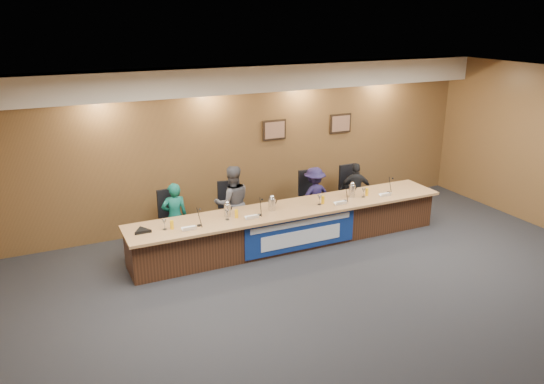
% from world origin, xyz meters
% --- Properties ---
extents(floor, '(10.00, 10.00, 0.00)m').
position_xyz_m(floor, '(0.00, 0.00, 0.00)').
color(floor, black).
rests_on(floor, ground).
extents(ceiling, '(10.00, 8.00, 0.04)m').
position_xyz_m(ceiling, '(0.00, 0.00, 3.20)').
color(ceiling, silver).
rests_on(ceiling, wall_back).
extents(wall_back, '(10.00, 0.04, 3.20)m').
position_xyz_m(wall_back, '(0.00, 4.00, 1.60)').
color(wall_back, brown).
rests_on(wall_back, floor).
extents(soffit, '(10.00, 0.50, 0.50)m').
position_xyz_m(soffit, '(0.00, 3.75, 2.95)').
color(soffit, beige).
rests_on(soffit, wall_back).
extents(dais_body, '(6.00, 0.80, 0.70)m').
position_xyz_m(dais_body, '(0.00, 2.40, 0.35)').
color(dais_body, '#3E2213').
rests_on(dais_body, floor).
extents(dais_top, '(6.10, 0.95, 0.05)m').
position_xyz_m(dais_top, '(0.00, 2.35, 0.72)').
color(dais_top, '#A97748').
rests_on(dais_top, dais_body).
extents(banner, '(2.20, 0.02, 0.65)m').
position_xyz_m(banner, '(0.00, 1.99, 0.38)').
color(banner, navy).
rests_on(banner, dais_body).
extents(banner_text_upper, '(2.00, 0.01, 0.10)m').
position_xyz_m(banner_text_upper, '(0.00, 1.97, 0.58)').
color(banner_text_upper, silver).
rests_on(banner_text_upper, banner).
extents(banner_text_lower, '(1.60, 0.01, 0.28)m').
position_xyz_m(banner_text_lower, '(0.00, 1.97, 0.30)').
color(banner_text_lower, silver).
rests_on(banner_text_lower, banner).
extents(wall_photo_left, '(0.52, 0.04, 0.42)m').
position_xyz_m(wall_photo_left, '(0.40, 3.97, 1.85)').
color(wall_photo_left, black).
rests_on(wall_photo_left, wall_back).
extents(wall_photo_right, '(0.52, 0.04, 0.42)m').
position_xyz_m(wall_photo_right, '(2.00, 3.97, 1.85)').
color(wall_photo_right, black).
rests_on(wall_photo_right, wall_back).
extents(panelist_a, '(0.49, 0.35, 1.28)m').
position_xyz_m(panelist_a, '(-2.01, 3.10, 0.64)').
color(panelist_a, '#0D5345').
rests_on(panelist_a, floor).
extents(panelist_b, '(0.77, 0.64, 1.46)m').
position_xyz_m(panelist_b, '(-0.89, 3.10, 0.73)').
color(panelist_b, '#49474C').
rests_on(panelist_b, floor).
extents(panelist_c, '(0.81, 0.50, 1.21)m').
position_xyz_m(panelist_c, '(0.89, 3.10, 0.60)').
color(panelist_c, '#1B153B').
rests_on(panelist_c, floor).
extents(panelist_d, '(0.75, 0.55, 1.18)m').
position_xyz_m(panelist_d, '(1.90, 3.10, 0.59)').
color(panelist_d, black).
rests_on(panelist_d, floor).
extents(office_chair_a, '(0.53, 0.53, 0.08)m').
position_xyz_m(office_chair_a, '(-2.01, 3.20, 0.48)').
color(office_chair_a, black).
rests_on(office_chair_a, floor).
extents(office_chair_b, '(0.56, 0.56, 0.08)m').
position_xyz_m(office_chair_b, '(-0.89, 3.20, 0.48)').
color(office_chair_b, black).
rests_on(office_chair_b, floor).
extents(office_chair_c, '(0.53, 0.53, 0.08)m').
position_xyz_m(office_chair_c, '(0.89, 3.20, 0.48)').
color(office_chair_c, black).
rests_on(office_chair_c, floor).
extents(office_chair_d, '(0.50, 0.50, 0.08)m').
position_xyz_m(office_chair_d, '(1.90, 3.20, 0.48)').
color(office_chair_d, black).
rests_on(office_chair_d, floor).
extents(nameplate_a, '(0.24, 0.08, 0.10)m').
position_xyz_m(nameplate_a, '(-2.03, 2.09, 0.80)').
color(nameplate_a, white).
rests_on(nameplate_a, dais_top).
extents(microphone_a, '(0.07, 0.07, 0.02)m').
position_xyz_m(microphone_a, '(-1.82, 2.23, 0.76)').
color(microphone_a, black).
rests_on(microphone_a, dais_top).
extents(juice_glass_a, '(0.06, 0.06, 0.15)m').
position_xyz_m(juice_glass_a, '(-2.27, 2.29, 0.82)').
color(juice_glass_a, '#F6B30D').
rests_on(juice_glass_a, dais_top).
extents(water_glass_a, '(0.08, 0.08, 0.18)m').
position_xyz_m(water_glass_a, '(-2.39, 2.31, 0.84)').
color(water_glass_a, silver).
rests_on(water_glass_a, dais_top).
extents(nameplate_b, '(0.24, 0.08, 0.10)m').
position_xyz_m(nameplate_b, '(-0.89, 2.12, 0.80)').
color(nameplate_b, white).
rests_on(nameplate_b, dais_top).
extents(microphone_b, '(0.07, 0.07, 0.02)m').
position_xyz_m(microphone_b, '(-0.70, 2.24, 0.76)').
color(microphone_b, black).
rests_on(microphone_b, dais_top).
extents(juice_glass_b, '(0.06, 0.06, 0.15)m').
position_xyz_m(juice_glass_b, '(-1.12, 2.31, 0.82)').
color(juice_glass_b, '#F6B30D').
rests_on(juice_glass_b, dais_top).
extents(water_glass_b, '(0.08, 0.08, 0.18)m').
position_xyz_m(water_glass_b, '(-1.29, 2.29, 0.84)').
color(water_glass_b, silver).
rests_on(water_glass_b, dais_top).
extents(nameplate_c, '(0.24, 0.08, 0.10)m').
position_xyz_m(nameplate_c, '(0.89, 2.08, 0.80)').
color(nameplate_c, white).
rests_on(nameplate_c, dais_top).
extents(microphone_c, '(0.07, 0.07, 0.02)m').
position_xyz_m(microphone_c, '(1.07, 2.23, 0.76)').
color(microphone_c, black).
rests_on(microphone_c, dais_top).
extents(juice_glass_c, '(0.06, 0.06, 0.15)m').
position_xyz_m(juice_glass_c, '(0.61, 2.29, 0.82)').
color(juice_glass_c, '#F6B30D').
rests_on(juice_glass_c, dais_top).
extents(water_glass_c, '(0.08, 0.08, 0.18)m').
position_xyz_m(water_glass_c, '(0.53, 2.27, 0.84)').
color(water_glass_c, silver).
rests_on(water_glass_c, dais_top).
extents(nameplate_d, '(0.24, 0.08, 0.10)m').
position_xyz_m(nameplate_d, '(1.93, 2.12, 0.80)').
color(nameplate_d, white).
rests_on(nameplate_d, dais_top).
extents(microphone_d, '(0.07, 0.07, 0.02)m').
position_xyz_m(microphone_d, '(2.11, 2.28, 0.76)').
color(microphone_d, black).
rests_on(microphone_d, dais_top).
extents(juice_glass_d, '(0.06, 0.06, 0.15)m').
position_xyz_m(juice_glass_d, '(1.63, 2.33, 0.82)').
color(juice_glass_d, '#F6B30D').
rests_on(juice_glass_d, dais_top).
extents(water_glass_d, '(0.08, 0.08, 0.18)m').
position_xyz_m(water_glass_d, '(1.51, 2.28, 0.84)').
color(water_glass_d, silver).
rests_on(water_glass_d, dais_top).
extents(carafe_left, '(0.12, 0.12, 0.22)m').
position_xyz_m(carafe_left, '(-1.23, 2.44, 0.86)').
color(carafe_left, silver).
rests_on(carafe_left, dais_top).
extents(carafe_mid, '(0.13, 0.13, 0.22)m').
position_xyz_m(carafe_mid, '(-0.40, 2.38, 0.86)').
color(carafe_mid, silver).
rests_on(carafe_mid, dais_top).
extents(carafe_right, '(0.12, 0.12, 0.24)m').
position_xyz_m(carafe_right, '(1.31, 2.38, 0.87)').
color(carafe_right, silver).
rests_on(carafe_right, dais_top).
extents(speakerphone, '(0.32, 0.32, 0.05)m').
position_xyz_m(speakerphone, '(-2.75, 2.36, 0.78)').
color(speakerphone, black).
rests_on(speakerphone, dais_top).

